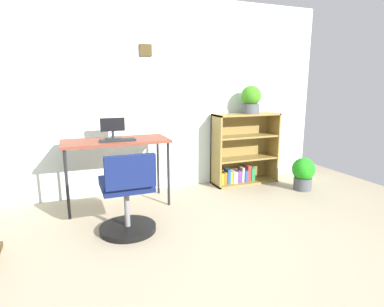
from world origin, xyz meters
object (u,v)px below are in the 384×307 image
object	(u,v)px
keyboard	(118,140)
bookshelf_low	(242,152)
potted_plant_on_shelf	(251,99)
potted_plant_floor	(303,173)
office_chair	(128,198)
desk	(116,145)
monitor	(113,128)

from	to	relation	value
keyboard	bookshelf_low	world-z (taller)	bookshelf_low
potted_plant_on_shelf	potted_plant_floor	bearing A→B (deg)	-46.67
office_chair	bookshelf_low	distance (m)	2.03
desk	potted_plant_floor	bearing A→B (deg)	-8.38
office_chair	potted_plant_floor	world-z (taller)	office_chair
desk	monitor	bearing A→B (deg)	98.03
monitor	potted_plant_floor	world-z (taller)	monitor
desk	keyboard	xyz separation A→B (m)	(0.01, -0.09, 0.07)
office_chair	potted_plant_floor	bearing A→B (deg)	10.20
keyboard	potted_plant_on_shelf	world-z (taller)	potted_plant_on_shelf
keyboard	office_chair	world-z (taller)	office_chair
keyboard	potted_plant_floor	distance (m)	2.36
desk	bookshelf_low	distance (m)	1.77
potted_plant_on_shelf	potted_plant_floor	xyz separation A→B (m)	(0.50, -0.53, -0.92)
desk	potted_plant_on_shelf	distance (m)	1.87
monitor	office_chair	distance (m)	1.00
monitor	office_chair	world-z (taller)	monitor
keyboard	potted_plant_floor	size ratio (longest dim) A/B	0.88
keyboard	potted_plant_on_shelf	xyz separation A→B (m)	(1.79, 0.28, 0.39)
potted_plant_on_shelf	bookshelf_low	bearing A→B (deg)	137.36
monitor	bookshelf_low	distance (m)	1.81
monitor	office_chair	size ratio (longest dim) A/B	0.34
monitor	potted_plant_floor	size ratio (longest dim) A/B	0.63
bookshelf_low	potted_plant_floor	size ratio (longest dim) A/B	2.28
monitor	desk	bearing A→B (deg)	-81.97
desk	keyboard	bearing A→B (deg)	-84.21
desk	bookshelf_low	xyz separation A→B (m)	(1.74, 0.25, -0.25)
monitor	keyboard	world-z (taller)	monitor
potted_plant_on_shelf	desk	bearing A→B (deg)	-174.10
keyboard	potted_plant_floor	xyz separation A→B (m)	(2.29, -0.25, -0.53)
potted_plant_on_shelf	office_chair	bearing A→B (deg)	-152.75
bookshelf_low	potted_plant_on_shelf	distance (m)	0.72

